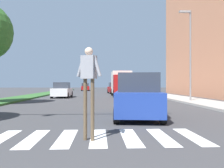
{
  "coord_description": "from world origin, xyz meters",
  "views": [
    {
      "loc": [
        0.49,
        0.22,
        1.51
      ],
      "look_at": [
        1.38,
        16.76,
        1.51
      ],
      "focal_mm": 36.14,
      "sensor_mm": 36.0,
      "label": 1
    }
  ],
  "objects_px": {
    "sedan_midblock": "(62,90)",
    "truck_box_delivery": "(122,83)",
    "suv_crossing": "(138,97)",
    "sedan_distant": "(115,88)",
    "sedan_far_horizon": "(85,87)",
    "street_lamp_right": "(189,47)",
    "pedestrian_performer": "(89,78)"
  },
  "relations": [
    {
      "from": "sedan_midblock",
      "to": "truck_box_delivery",
      "type": "relative_size",
      "value": 0.7
    },
    {
      "from": "suv_crossing",
      "to": "sedan_midblock",
      "type": "height_order",
      "value": "suv_crossing"
    },
    {
      "from": "sedan_distant",
      "to": "sedan_far_horizon",
      "type": "distance_m",
      "value": 16.69
    },
    {
      "from": "street_lamp_right",
      "to": "sedan_far_horizon",
      "type": "bearing_deg",
      "value": 108.1
    },
    {
      "from": "street_lamp_right",
      "to": "sedan_far_horizon",
      "type": "height_order",
      "value": "street_lamp_right"
    },
    {
      "from": "pedestrian_performer",
      "to": "suv_crossing",
      "type": "distance_m",
      "value": 4.66
    },
    {
      "from": "street_lamp_right",
      "to": "pedestrian_performer",
      "type": "relative_size",
      "value": 3.01
    },
    {
      "from": "pedestrian_performer",
      "to": "truck_box_delivery",
      "type": "relative_size",
      "value": 0.4
    },
    {
      "from": "suv_crossing",
      "to": "sedan_distant",
      "type": "distance_m",
      "value": 25.76
    },
    {
      "from": "truck_box_delivery",
      "to": "pedestrian_performer",
      "type": "bearing_deg",
      "value": -97.83
    },
    {
      "from": "street_lamp_right",
      "to": "sedan_midblock",
      "type": "xyz_separation_m",
      "value": [
        -11.71,
        7.18,
        -3.81
      ]
    },
    {
      "from": "sedan_distant",
      "to": "street_lamp_right",
      "type": "bearing_deg",
      "value": -73.69
    },
    {
      "from": "street_lamp_right",
      "to": "sedan_midblock",
      "type": "distance_m",
      "value": 14.25
    },
    {
      "from": "street_lamp_right",
      "to": "sedan_distant",
      "type": "distance_m",
      "value": 18.64
    },
    {
      "from": "sedan_midblock",
      "to": "suv_crossing",
      "type": "bearing_deg",
      "value": -68.87
    },
    {
      "from": "sedan_distant",
      "to": "sedan_far_horizon",
      "type": "height_order",
      "value": "sedan_distant"
    },
    {
      "from": "suv_crossing",
      "to": "truck_box_delivery",
      "type": "xyz_separation_m",
      "value": [
        0.97,
        17.52,
        0.7
      ]
    },
    {
      "from": "street_lamp_right",
      "to": "sedan_distant",
      "type": "xyz_separation_m",
      "value": [
        -5.13,
        17.52,
        -3.78
      ]
    },
    {
      "from": "pedestrian_performer",
      "to": "suv_crossing",
      "type": "xyz_separation_m",
      "value": [
        2.01,
        4.14,
        -0.73
      ]
    },
    {
      "from": "street_lamp_right",
      "to": "sedan_distant",
      "type": "bearing_deg",
      "value": 106.31
    },
    {
      "from": "street_lamp_right",
      "to": "truck_box_delivery",
      "type": "distance_m",
      "value": 10.85
    },
    {
      "from": "suv_crossing",
      "to": "sedan_far_horizon",
      "type": "bearing_deg",
      "value": 97.02
    },
    {
      "from": "sedan_midblock",
      "to": "sedan_distant",
      "type": "xyz_separation_m",
      "value": [
        6.58,
        10.34,
        0.02
      ]
    },
    {
      "from": "sedan_far_horizon",
      "to": "truck_box_delivery",
      "type": "xyz_separation_m",
      "value": [
        6.07,
        -23.92,
        0.84
      ]
    },
    {
      "from": "sedan_distant",
      "to": "truck_box_delivery",
      "type": "xyz_separation_m",
      "value": [
        0.35,
        -8.24,
        0.82
      ]
    },
    {
      "from": "pedestrian_performer",
      "to": "truck_box_delivery",
      "type": "distance_m",
      "value": 21.86
    },
    {
      "from": "sedan_midblock",
      "to": "sedan_far_horizon",
      "type": "xyz_separation_m",
      "value": [
        0.86,
        26.02,
        0.0
      ]
    },
    {
      "from": "sedan_midblock",
      "to": "truck_box_delivery",
      "type": "distance_m",
      "value": 7.29
    },
    {
      "from": "street_lamp_right",
      "to": "sedan_midblock",
      "type": "height_order",
      "value": "street_lamp_right"
    },
    {
      "from": "sedan_distant",
      "to": "sedan_far_horizon",
      "type": "bearing_deg",
      "value": 110.06
    },
    {
      "from": "suv_crossing",
      "to": "sedan_midblock",
      "type": "distance_m",
      "value": 16.53
    },
    {
      "from": "street_lamp_right",
      "to": "pedestrian_performer",
      "type": "height_order",
      "value": "street_lamp_right"
    }
  ]
}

